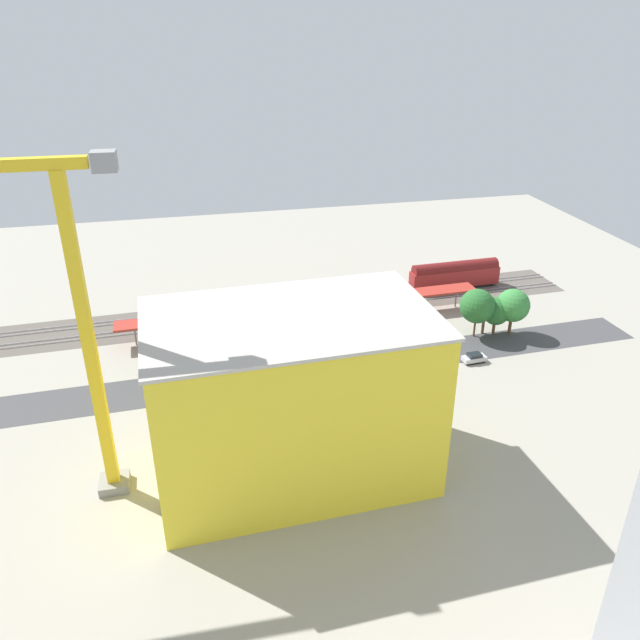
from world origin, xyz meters
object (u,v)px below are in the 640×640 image
object	(u,v)px
locomotive	(357,289)
passenger_coach	(455,274)
parked_car_2	(377,369)
parked_car_5	(230,387)
parked_car_1	(429,362)
street_tree_2	(513,305)
parked_car_4	(280,380)
box_truck_1	(332,385)
street_tree_1	(496,311)
parked_car_3	(332,373)
platform_canopy_near	(305,306)
street_tree_3	(485,308)
street_tree_0	(168,337)
street_tree_4	(477,306)
box_truck_0	(306,387)
parked_car_0	(474,358)
tower_crane	(60,312)
construction_building	(292,398)
traffic_light	(396,323)
box_truck_2	(295,390)

from	to	relation	value
locomotive	passenger_coach	bearing A→B (deg)	179.99
parked_car_2	parked_car_5	bearing A→B (deg)	0.23
parked_car_1	street_tree_2	size ratio (longest dim) A/B	0.50
locomotive	parked_car_4	world-z (taller)	locomotive
box_truck_1	street_tree_2	bearing A→B (deg)	-161.34
street_tree_1	locomotive	bearing A→B (deg)	-47.36
parked_car_3	street_tree_1	distance (m)	34.00
parked_car_2	parked_car_5	size ratio (longest dim) A/B	1.02
box_truck_1	platform_canopy_near	bearing A→B (deg)	-92.08
parked_car_2	street_tree_3	distance (m)	25.40
street_tree_0	street_tree_4	size ratio (longest dim) A/B	0.98
box_truck_0	parked_car_0	bearing A→B (deg)	-172.85
parked_car_5	tower_crane	world-z (taller)	tower_crane
passenger_coach	street_tree_4	size ratio (longest dim) A/B	2.17
parked_car_5	box_truck_1	xyz separation A→B (m)	(-15.38, 4.40, 0.87)
platform_canopy_near	box_truck_1	xyz separation A→B (m)	(0.88, 24.34, -2.45)
box_truck_0	construction_building	bearing A→B (deg)	72.74
parked_car_3	box_truck_0	distance (m)	6.86
parked_car_2	parked_car_5	world-z (taller)	parked_car_2
passenger_coach	parked_car_5	xyz separation A→B (m)	(51.03, 30.26, -2.48)
parked_car_2	parked_car_3	size ratio (longest dim) A/B	1.04
street_tree_1	street_tree_3	distance (m)	2.11
parked_car_0	parked_car_1	distance (m)	7.90
street_tree_4	box_truck_0	bearing A→B (deg)	20.22
construction_building	box_truck_1	bearing A→B (deg)	-121.76
parked_car_0	parked_car_3	world-z (taller)	parked_car_3
parked_car_0	traffic_light	xyz separation A→B (m)	(11.25, -8.41, 3.93)
locomotive	traffic_light	distance (m)	22.33
box_truck_2	street_tree_2	world-z (taller)	street_tree_2
locomotive	tower_crane	size ratio (longest dim) A/B	0.35
tower_crane	street_tree_4	size ratio (longest dim) A/B	4.46
parked_car_3	street_tree_2	distance (m)	36.79
parked_car_2	street_tree_4	world-z (taller)	street_tree_4
platform_canopy_near	parked_car_2	world-z (taller)	platform_canopy_near
parked_car_5	street_tree_0	xyz separation A→B (m)	(8.79, -9.07, 5.24)
parked_car_3	parked_car_0	bearing A→B (deg)	178.54
parked_car_5	passenger_coach	bearing A→B (deg)	-149.33
box_truck_0	street_tree_1	size ratio (longest dim) A/B	1.31
box_truck_2	traffic_light	distance (m)	24.16
parked_car_4	street_tree_4	size ratio (longest dim) A/B	0.48
parked_car_3	street_tree_3	distance (m)	32.37
passenger_coach	street_tree_0	bearing A→B (deg)	19.50
parked_car_0	parked_car_5	bearing A→B (deg)	-0.39
platform_canopy_near	street_tree_0	bearing A→B (deg)	23.44
locomotive	construction_building	xyz separation A→B (m)	(23.20, 50.79, 9.01)
passenger_coach	box_truck_2	world-z (taller)	passenger_coach
box_truck_1	traffic_light	world-z (taller)	traffic_light
box_truck_2	street_tree_0	distance (m)	23.15
parked_car_3	street_tree_2	world-z (taller)	street_tree_2
tower_crane	street_tree_0	distance (m)	34.88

